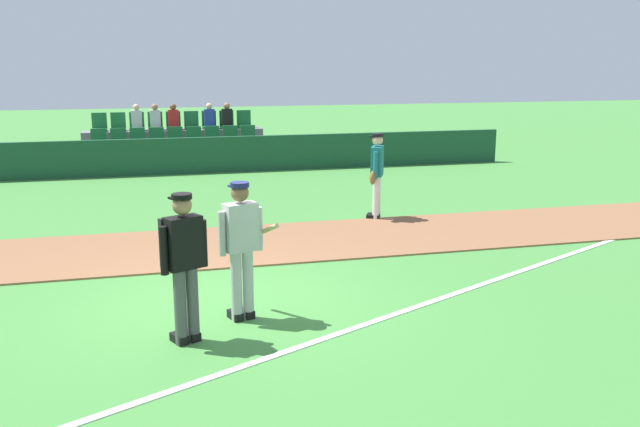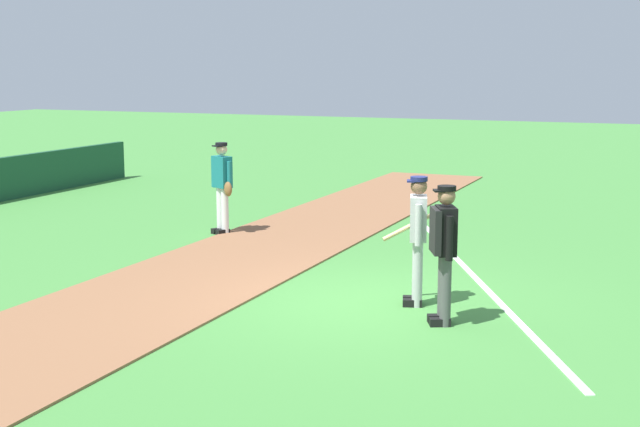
# 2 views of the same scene
# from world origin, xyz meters

# --- Properties ---
(ground_plane) EXTENTS (80.00, 80.00, 0.00)m
(ground_plane) POSITION_xyz_m (0.00, 0.00, 0.00)
(ground_plane) COLOR #42843A
(infield_dirt_path) EXTENTS (28.00, 2.73, 0.03)m
(infield_dirt_path) POSITION_xyz_m (0.00, 2.93, 0.01)
(infield_dirt_path) COLOR brown
(infield_dirt_path) RESTS_ON ground
(foul_line_chalk) EXTENTS (10.80, 5.42, 0.01)m
(foul_line_chalk) POSITION_xyz_m (3.00, -0.50, 0.01)
(foul_line_chalk) COLOR white
(foul_line_chalk) RESTS_ON ground
(batter_grey_jersey) EXTENTS (0.74, 0.69, 1.76)m
(batter_grey_jersey) POSITION_xyz_m (0.16, -0.62, 0.97)
(batter_grey_jersey) COLOR #B2B2B2
(batter_grey_jersey) RESTS_ON ground
(umpire_home_plate) EXTENTS (0.54, 0.43, 1.76)m
(umpire_home_plate) POSITION_xyz_m (-0.58, -1.17, 1.00)
(umpire_home_plate) COLOR #4C4C4C
(umpire_home_plate) RESTS_ON ground
(runner_teal_jersey) EXTENTS (0.45, 0.60, 1.76)m
(runner_teal_jersey) POSITION_xyz_m (3.62, 4.30, 0.96)
(runner_teal_jersey) COLOR white
(runner_teal_jersey) RESTS_ON ground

